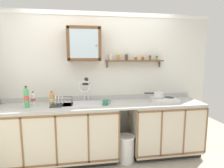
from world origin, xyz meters
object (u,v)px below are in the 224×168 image
bottle_water_clear_1 (33,99)px  trash_bin (126,148)px  hot_plate_stove (165,100)px  dish_rack (61,103)px  wall_cabinet (84,44)px  saucepan (159,95)px  bottle_soda_green_0 (26,98)px  sink (83,104)px  mug (106,102)px  bottle_juice_amber_2 (52,99)px  warning_sign (86,81)px

bottle_water_clear_1 → trash_bin: 1.66m
hot_plate_stove → dish_rack: (-1.70, 0.01, 0.01)m
trash_bin → wall_cabinet: bearing=151.9°
saucepan → bottle_soda_green_0: size_ratio=1.02×
bottle_water_clear_1 → dish_rack: (0.43, -0.09, -0.06)m
sink → trash_bin: bearing=-16.9°
bottle_soda_green_0 → dish_rack: (0.49, 0.03, -0.11)m
saucepan → dish_rack: 1.60m
bottle_water_clear_1 → mug: bearing=-8.0°
dish_rack → mug: bearing=-5.7°
bottle_water_clear_1 → bottle_juice_amber_2: bottle_water_clear_1 is taller
hot_plate_stove → bottle_soda_green_0: bottle_soda_green_0 is taller
mug → saucepan: bearing=5.3°
saucepan → wall_cabinet: (-1.22, 0.16, 0.83)m
dish_rack → trash_bin: bearing=-9.1°
sink → hot_plate_stove: bearing=-2.3°
mug → trash_bin: size_ratio=0.30×
bottle_juice_amber_2 → mug: size_ratio=1.66×
mug → wall_cabinet: wall_cabinet is taller
bottle_soda_green_0 → hot_plate_stove: bearing=0.6°
bottle_water_clear_1 → wall_cabinet: (0.80, 0.09, 0.85)m
bottle_soda_green_0 → wall_cabinet: bearing=13.7°
bottle_water_clear_1 → bottle_juice_amber_2: 0.28m
bottle_soda_green_0 → bottle_juice_amber_2: size_ratio=1.48×
wall_cabinet → warning_sign: (0.03, 0.13, -0.62)m
hot_plate_stove → saucepan: 0.13m
warning_sign → hot_plate_stove: bearing=-13.6°
hot_plate_stove → bottle_water_clear_1: (-2.13, 0.10, 0.07)m
mug → warning_sign: bearing=127.7°
wall_cabinet → bottle_water_clear_1: bearing=-173.8°
dish_rack → mug: 0.69m
wall_cabinet → trash_bin: wall_cabinet is taller
sink → bottle_water_clear_1: bearing=176.6°
bottle_juice_amber_2 → hot_plate_stove: bearing=-2.9°
hot_plate_stove → bottle_soda_green_0: size_ratio=1.23×
sink → trash_bin: size_ratio=1.38×
saucepan → bottle_soda_green_0: 2.09m
sink → bottle_soda_green_0: sink is taller
hot_plate_stove → bottle_water_clear_1: bottle_water_clear_1 is taller
bottle_juice_amber_2 → wall_cabinet: wall_cabinet is taller
saucepan → bottle_juice_amber_2: 1.75m
dish_rack → trash_bin: size_ratio=0.78×
wall_cabinet → bottle_juice_amber_2: bearing=-169.8°
bottle_water_clear_1 → sink: bearing=-3.4°
hot_plate_stove → dish_rack: 1.70m
sink → warning_sign: bearing=74.6°
hot_plate_stove → mug: size_ratio=3.02×
hot_plate_stove → bottle_water_clear_1: 2.13m
bottle_water_clear_1 → wall_cabinet: size_ratio=0.41×
sink → mug: size_ratio=4.53×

